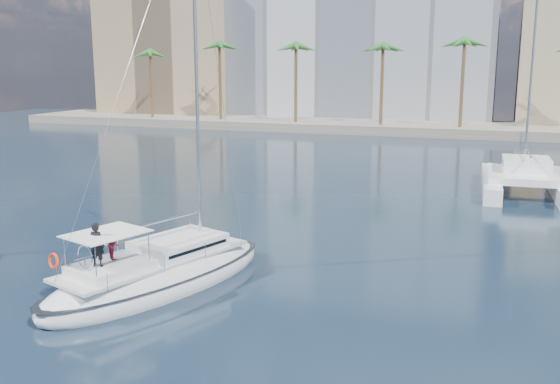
% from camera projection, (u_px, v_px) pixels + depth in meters
% --- Properties ---
extents(ground, '(160.00, 160.00, 0.00)m').
position_uv_depth(ground, '(258.00, 266.00, 28.72)').
color(ground, black).
rests_on(ground, ground).
extents(quay, '(120.00, 14.00, 1.20)m').
position_uv_depth(quay, '(421.00, 127.00, 84.93)').
color(quay, gray).
rests_on(quay, ground).
extents(building_modern, '(42.00, 16.00, 28.00)m').
position_uv_depth(building_modern, '(357.00, 32.00, 97.22)').
color(building_modern, silver).
rests_on(building_modern, ground).
extents(building_tan_left, '(22.00, 14.00, 22.00)m').
position_uv_depth(building_tan_left, '(174.00, 52.00, 103.92)').
color(building_tan_left, tan).
rests_on(building_tan_left, ground).
extents(palm_left, '(3.60, 3.60, 12.30)m').
position_uv_depth(palm_left, '(183.00, 56.00, 90.37)').
color(palm_left, brown).
rests_on(palm_left, ground).
extents(palm_centre, '(3.60, 3.60, 12.30)m').
position_uv_depth(palm_centre, '(421.00, 54.00, 79.28)').
color(palm_centre, brown).
rests_on(palm_centre, ground).
extents(main_sloop, '(7.19, 12.04, 17.04)m').
position_uv_depth(main_sloop, '(160.00, 275.00, 25.88)').
color(main_sloop, white).
rests_on(main_sloop, ground).
extents(catamaran, '(6.30, 11.88, 17.04)m').
position_uv_depth(catamaran, '(525.00, 177.00, 44.92)').
color(catamaran, white).
rests_on(catamaran, ground).
extents(seagull, '(1.13, 0.49, 0.21)m').
position_uv_depth(seagull, '(98.00, 243.00, 30.95)').
color(seagull, silver).
rests_on(seagull, ground).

